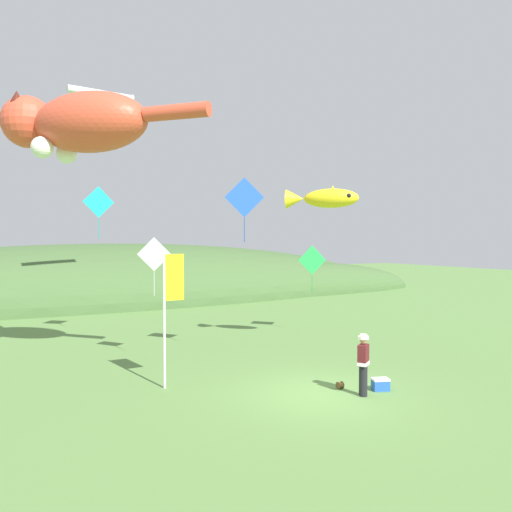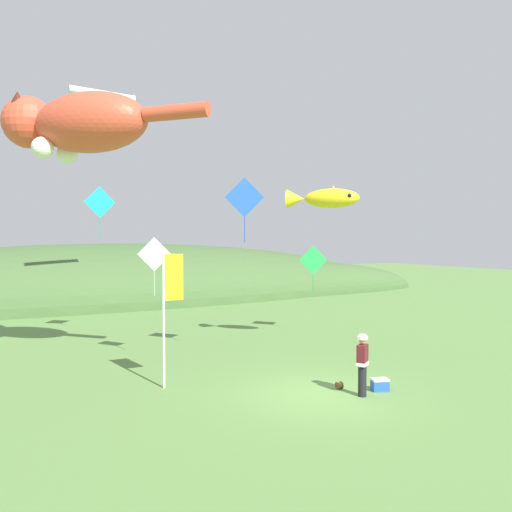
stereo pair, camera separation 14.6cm
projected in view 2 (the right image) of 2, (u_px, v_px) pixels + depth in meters
name	position (u px, v px, depth m)	size (l,w,h in m)	color
ground_plane	(322.00, 394.00, 14.38)	(120.00, 120.00, 0.00)	#5B8442
distant_hill_ridge	(137.00, 298.00, 38.03)	(51.94, 14.79, 8.37)	#426033
festival_attendant	(362.00, 363.00, 14.19)	(0.49, 0.45, 1.77)	black
kite_spool	(339.00, 385.00, 14.92)	(0.17, 0.21, 0.21)	olive
picnic_cooler	(380.00, 385.00, 14.74)	(0.57, 0.48, 0.36)	blue
festival_banner_pole	(169.00, 299.00, 15.01)	(0.66, 0.08, 4.09)	silver
kite_giant_cat	(77.00, 124.00, 16.84)	(5.74, 6.12, 2.36)	#E04C33
kite_fish_windsock	(324.00, 198.00, 20.18)	(2.69, 2.61, 0.91)	yellow
kite_tube_streamer	(103.00, 95.00, 23.60)	(3.12, 0.69, 0.44)	white
kite_diamond_blue	(244.00, 198.00, 18.01)	(1.34, 0.57, 2.34)	blue
kite_diamond_white	(154.00, 255.00, 17.97)	(1.08, 0.59, 2.12)	white
kite_diamond_green	(313.00, 260.00, 23.67)	(1.36, 0.36, 2.30)	green
kite_diamond_teal	(100.00, 202.00, 21.72)	(1.35, 0.14, 2.26)	#19BFBF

